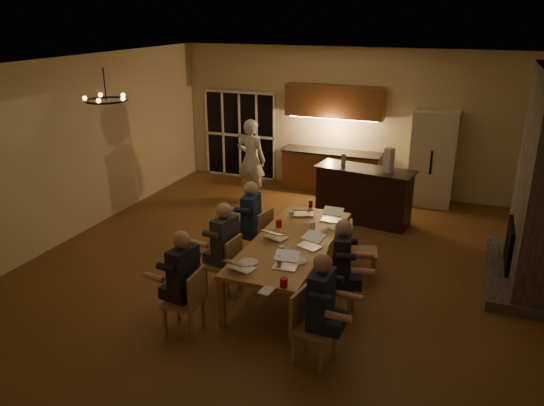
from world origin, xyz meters
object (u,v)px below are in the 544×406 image
Objects in this scene: chair_left_near at (183,301)px; person_left_far at (251,222)px; laptop_e at (304,208)px; mug_front at (282,250)px; laptop_b at (285,260)px; chair_left_mid at (222,264)px; person_right_near at (321,308)px; can_silver at (279,259)px; plate_left at (249,262)px; redcup_near at (284,282)px; refrigerator at (433,158)px; laptop_c at (276,231)px; plate_far at (335,228)px; laptop_a at (242,261)px; dining_table at (292,263)px; bar_island at (364,195)px; chair_right_near at (315,328)px; chair_right_far at (363,251)px; laptop_d at (309,240)px; person_left_mid at (225,248)px; redcup_mid at (279,223)px; bar_bottle at (343,159)px; person_left_near at (184,281)px; bar_blender at (389,160)px; laptop_f at (331,214)px; mug_mid at (313,225)px; standing_person at (251,160)px; chair_right_mid at (338,286)px; mug_back at (291,214)px; chair_left_far at (255,234)px; chandelier at (106,100)px; plate_near at (298,261)px; person_right_mid at (342,267)px.

person_left_far is at bearing 177.64° from chair_left_near.
mug_front is at bearing 77.32° from laptop_e.
chair_left_mid is at bearing 157.61° from laptop_b.
person_right_near is 11.50× the size of can_silver.
person_left_far is 1.61m from plate_left.
refrigerator is at bearing 78.71° from redcup_near.
plate_far is (0.72, 0.69, -0.10)m from laptop_c.
laptop_a reaches higher than chair_left_near.
redcup_near reaches higher than plate_far.
plate_left reaches higher than dining_table.
bar_island reaches higher than chair_right_near.
laptop_d is (-0.62, -0.79, 0.42)m from chair_right_far.
chair_right_near is 2.78× the size of laptop_e.
laptop_d is 1.40× the size of plate_far.
redcup_mid is (0.50, 0.88, 0.12)m from person_left_mid.
redcup_mid is 2.69m from bar_bottle.
plate_left is (-0.39, -0.14, -0.05)m from can_silver.
chair_right_far is 2.78× the size of laptop_d.
redcup_near is at bearing -33.69° from plate_left.
person_left_near is 4.88m from bar_blender.
person_left_mid reaches higher than laptop_e.
mug_mid is (-0.18, -0.41, -0.06)m from laptop_f.
laptop_b is (2.34, -4.27, -0.03)m from standing_person.
bar_island reaches higher than plate_far.
person_left_far reaches higher than mug_front.
mug_back is at bearing 34.55° from chair_right_mid.
person_left_far is at bearing -17.56° from chair_left_far.
chandelier is 3.85m from plate_far.
laptop_a is at bearing -93.95° from bar_bottle.
laptop_d and laptop_f have the same top height.
person_left_far is 11.50× the size of redcup_near.
person_left_near reaches higher than bar_island.
person_right_near reaches higher than chair_left_mid.
chair_right_far is 2.18m from laptop_a.
mug_mid is at bearing 140.97° from chair_left_mid.
laptop_c reaches higher than plate_near.
chandelier is (-3.42, -0.20, 2.06)m from person_right_mid.
refrigerator reaches higher than redcup_near.
person_left_near is 5.15m from standing_person.
redcup_near is (0.04, -2.32, -0.05)m from laptop_f.
redcup_mid is at bearing -95.35° from mug_back.
bar_island is 2.26m from mug_back.
chair_right_far is at bearing -2.39° from plate_far.
laptop_b is 0.97m from laptop_c.
laptop_e is (-0.17, 1.06, 0.49)m from dining_table.
person_left_mid is 13.80× the size of mug_front.
chair_right_near is 0.64× the size of person_left_near.
redcup_near is at bearing -92.87° from plate_far.
laptop_b reaches higher than chair_right_far.
chair_left_mid is 1.00× the size of chair_left_far.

